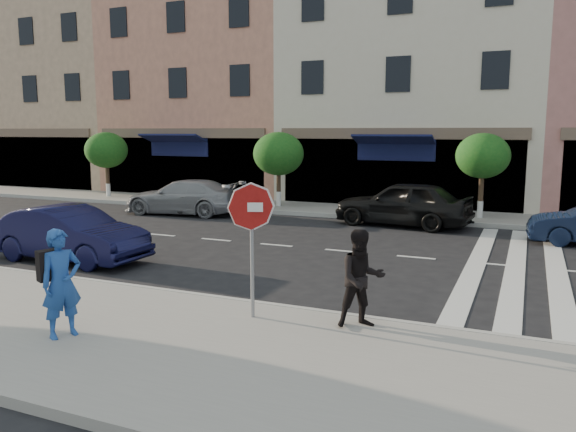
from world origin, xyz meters
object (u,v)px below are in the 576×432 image
at_px(photographer, 61,283).
at_px(walker, 361,279).
at_px(car_near_mid, 70,234).
at_px(stop_sign, 251,219).
at_px(car_far_left, 183,197).
at_px(car_far_mid, 403,203).

bearing_deg(photographer, walker, -37.89).
bearing_deg(car_near_mid, walker, -103.68).
relative_size(stop_sign, photographer, 1.37).
relative_size(stop_sign, car_near_mid, 0.54).
bearing_deg(car_near_mid, car_far_left, 14.72).
bearing_deg(car_near_mid, stop_sign, -109.87).
bearing_deg(stop_sign, walker, -11.76).
relative_size(photographer, car_far_left, 0.35).
bearing_deg(walker, car_near_mid, 131.87).
xyz_separation_m(photographer, car_far_left, (-6.08, 12.31, -0.30)).
distance_m(car_near_mid, car_far_mid, 10.81).
bearing_deg(stop_sign, photographer, -160.14).
bearing_deg(car_far_mid, walker, 14.62).
xyz_separation_m(stop_sign, car_far_left, (-8.32, 10.38, -1.14)).
distance_m(car_far_left, car_far_mid, 8.54).
xyz_separation_m(car_near_mid, car_far_left, (-1.94, 7.94, -0.01)).
relative_size(car_near_mid, car_far_left, 0.89).
height_order(car_near_mid, car_far_left, car_near_mid).
bearing_deg(car_far_left, stop_sign, 32.95).
xyz_separation_m(stop_sign, car_near_mid, (-6.39, 2.44, -1.13)).
bearing_deg(walker, car_far_mid, 65.10).
bearing_deg(car_far_left, car_far_mid, 88.51).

